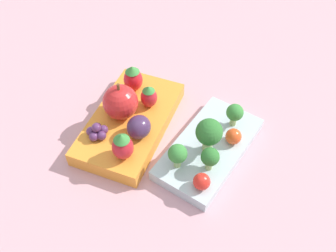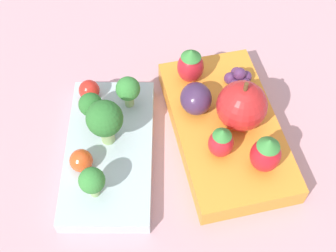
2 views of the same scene
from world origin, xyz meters
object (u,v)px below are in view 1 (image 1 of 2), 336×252
object	(u,v)px
cherry_tomato_0	(202,182)
strawberry_2	(133,78)
bento_box_fruit	(129,124)
broccoli_floret_0	(210,131)
broccoli_floret_1	(235,113)
cherry_tomato_1	(233,136)
bento_box_savoury	(209,148)
strawberry_0	(123,146)
apple	(120,103)
strawberry_1	(149,96)
broccoli_floret_2	(178,154)
broccoli_floret_3	(210,157)
grape_cluster	(97,131)
plum	(139,127)

from	to	relation	value
cherry_tomato_0	strawberry_2	world-z (taller)	strawberry_2
bento_box_fruit	broccoli_floret_0	bearing A→B (deg)	93.87
broccoli_floret_1	cherry_tomato_1	xyz separation A→B (m)	(0.04, 0.01, -0.01)
bento_box_savoury	cherry_tomato_1	size ratio (longest dim) A/B	7.98
cherry_tomato_1	strawberry_0	bearing A→B (deg)	-53.03
apple	strawberry_1	xyz separation A→B (m)	(-0.04, 0.03, -0.01)
bento_box_fruit	apple	distance (m)	0.05
apple	strawberry_1	size ratio (longest dim) A/B	1.58
bento_box_fruit	broccoli_floret_2	world-z (taller)	broccoli_floret_2
broccoli_floret_0	broccoli_floret_3	xyz separation A→B (m)	(0.04, 0.02, -0.01)
broccoli_floret_0	grape_cluster	world-z (taller)	broccoli_floret_0
cherry_tomato_1	apple	world-z (taller)	apple
cherry_tomato_0	strawberry_0	bearing A→B (deg)	-87.24
broccoli_floret_0	cherry_tomato_1	bearing A→B (deg)	131.32
bento_box_savoury	cherry_tomato_0	xyz separation A→B (m)	(0.08, 0.02, 0.02)
cherry_tomato_1	strawberry_1	bearing A→B (deg)	-92.61
cherry_tomato_0	strawberry_2	xyz separation A→B (m)	(-0.13, -0.19, 0.02)
bento_box_fruit	broccoli_floret_3	xyz separation A→B (m)	(0.03, 0.16, 0.03)
broccoli_floret_1	apple	distance (m)	0.19
strawberry_0	broccoli_floret_2	bearing A→B (deg)	107.20
broccoli_floret_1	plum	distance (m)	0.16
strawberry_1	cherry_tomato_1	bearing A→B (deg)	87.39
plum	broccoli_floret_3	bearing A→B (deg)	87.08
broccoli_floret_0	strawberry_0	distance (m)	0.13
broccoli_floret_0	apple	bearing A→B (deg)	-87.65
broccoli_floret_3	grape_cluster	xyz separation A→B (m)	(0.02, -0.18, -0.01)
bento_box_savoury	broccoli_floret_3	world-z (taller)	broccoli_floret_3
broccoli_floret_3	plum	distance (m)	0.12
bento_box_fruit	broccoli_floret_1	bearing A→B (deg)	114.32
strawberry_0	strawberry_2	world-z (taller)	same
broccoli_floret_2	cherry_tomato_0	distance (m)	0.05
cherry_tomato_0	plum	world-z (taller)	plum
broccoli_floret_1	bento_box_savoury	bearing A→B (deg)	-17.78
broccoli_floret_1	broccoli_floret_2	xyz separation A→B (m)	(0.12, -0.05, 0.00)
strawberry_2	broccoli_floret_3	bearing A→B (deg)	62.58
broccoli_floret_2	broccoli_floret_0	bearing A→B (deg)	151.15
bento_box_fruit	strawberry_2	size ratio (longest dim) A/B	4.37
broccoli_floret_0	strawberry_1	world-z (taller)	broccoli_floret_0
broccoli_floret_0	plum	xyz separation A→B (m)	(0.03, -0.11, -0.01)
bento_box_savoury	strawberry_0	world-z (taller)	strawberry_0
strawberry_2	broccoli_floret_1	bearing A→B (deg)	91.37
broccoli_floret_1	broccoli_floret_3	distance (m)	0.10
apple	grape_cluster	xyz separation A→B (m)	(0.05, -0.01, -0.02)
bento_box_fruit	broccoli_floret_0	distance (m)	0.15
broccoli_floret_2	grape_cluster	xyz separation A→B (m)	(0.01, -0.14, -0.01)
cherry_tomato_0	plum	distance (m)	0.13
strawberry_1	broccoli_floret_1	bearing A→B (deg)	101.15
cherry_tomato_1	apple	distance (m)	0.19
cherry_tomato_0	apple	xyz separation A→B (m)	(-0.07, -0.17, 0.02)
broccoli_floret_0	broccoli_floret_3	size ratio (longest dim) A/B	1.47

